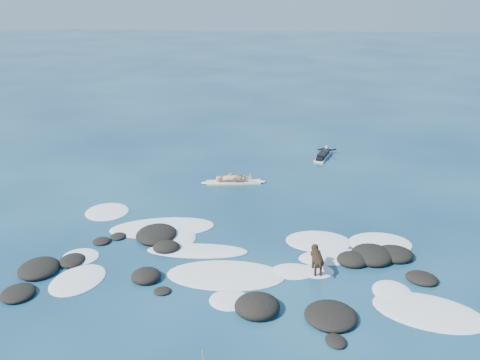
# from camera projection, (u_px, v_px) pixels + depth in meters

# --- Properties ---
(ground) EXTENTS (160.00, 160.00, 0.00)m
(ground) POSITION_uv_depth(u_px,v_px,m) (262.00, 247.00, 18.11)
(ground) COLOR #0A2642
(ground) RESTS_ON ground
(reef_rocks) EXTENTS (14.95, 6.55, 0.53)m
(reef_rocks) POSITION_uv_depth(u_px,v_px,m) (257.00, 271.00, 16.45)
(reef_rocks) COLOR black
(reef_rocks) RESTS_ON ground
(breaking_foam) EXTENTS (13.60, 7.97, 0.12)m
(breaking_foam) POSITION_uv_depth(u_px,v_px,m) (245.00, 257.00, 17.46)
(breaking_foam) COLOR white
(breaking_foam) RESTS_ON ground
(standing_surfer_rig) EXTENTS (2.89, 0.87, 1.64)m
(standing_surfer_rig) POSITION_uv_depth(u_px,v_px,m) (233.00, 169.00, 23.56)
(standing_surfer_rig) COLOR #F1E3C1
(standing_surfer_rig) RESTS_ON ground
(paddling_surfer_rig) EXTENTS (1.23, 2.28, 0.40)m
(paddling_surfer_rig) POSITION_uv_depth(u_px,v_px,m) (323.00, 155.00, 27.21)
(paddling_surfer_rig) COLOR white
(paddling_surfer_rig) RESTS_ON ground
(dog) EXTENTS (0.42, 1.25, 0.79)m
(dog) POSITION_uv_depth(u_px,v_px,m) (317.00, 257.00, 16.40)
(dog) COLOR black
(dog) RESTS_ON ground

